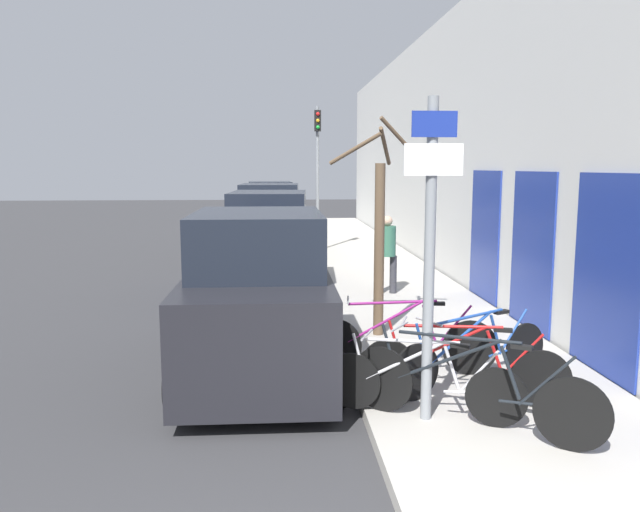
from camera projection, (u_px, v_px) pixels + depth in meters
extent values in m
plane|color=#333335|center=(274.00, 296.00, 13.59)|extent=(80.00, 80.00, 0.00)
cube|color=#ADA89E|center=(372.00, 270.00, 16.53)|extent=(3.20, 32.00, 0.15)
cube|color=silver|center=(440.00, 149.00, 16.20)|extent=(0.20, 32.00, 6.50)
cube|color=navy|center=(606.00, 275.00, 7.91)|extent=(0.03, 1.62, 2.58)
cube|color=navy|center=(532.00, 251.00, 10.20)|extent=(0.03, 1.62, 2.58)
cube|color=navy|center=(485.00, 235.00, 12.49)|extent=(0.03, 1.62, 2.58)
cylinder|color=gray|center=(429.00, 263.00, 6.39)|extent=(0.11, 0.11, 3.35)
cube|color=navy|center=(435.00, 124.00, 6.13)|extent=(0.46, 0.02, 0.26)
cube|color=white|center=(434.00, 160.00, 6.18)|extent=(0.60, 0.02, 0.32)
cylinder|color=black|center=(382.00, 379.00, 6.78)|extent=(0.62, 0.43, 0.72)
cylinder|color=black|center=(572.00, 414.00, 5.82)|extent=(0.62, 0.43, 0.72)
cylinder|color=black|center=(448.00, 360.00, 6.38)|extent=(0.92, 0.64, 0.59)
cylinder|color=black|center=(458.00, 337.00, 6.29)|extent=(1.07, 0.74, 0.09)
cylinder|color=black|center=(510.00, 372.00, 6.07)|extent=(0.21, 0.16, 0.52)
cylinder|color=black|center=(535.00, 405.00, 5.98)|extent=(0.58, 0.41, 0.08)
cylinder|color=black|center=(547.00, 381.00, 5.90)|extent=(0.44, 0.31, 0.58)
cylinder|color=black|center=(391.00, 353.00, 6.69)|extent=(0.20, 0.15, 0.62)
cube|color=black|center=(522.00, 347.00, 5.98)|extent=(0.21, 0.18, 0.04)
cylinder|color=#99999E|center=(400.00, 327.00, 6.60)|extent=(0.27, 0.38, 0.02)
cylinder|color=black|center=(353.00, 381.00, 6.85)|extent=(0.59, 0.28, 0.63)
cylinder|color=black|center=(496.00, 397.00, 6.36)|extent=(0.59, 0.28, 0.63)
cylinder|color=#B7B7BC|center=(405.00, 361.00, 6.63)|extent=(0.80, 0.37, 0.52)
cylinder|color=#B7B7BC|center=(412.00, 341.00, 6.57)|extent=(0.93, 0.42, 0.08)
cylinder|color=#B7B7BC|center=(452.00, 368.00, 6.47)|extent=(0.19, 0.11, 0.45)
cylinder|color=#B7B7BC|center=(470.00, 392.00, 6.45)|extent=(0.50, 0.24, 0.08)
cylinder|color=#B7B7BC|center=(478.00, 372.00, 6.39)|extent=(0.38, 0.19, 0.51)
cylinder|color=#B7B7BC|center=(360.00, 358.00, 6.79)|extent=(0.18, 0.10, 0.55)
cube|color=black|center=(460.00, 346.00, 6.41)|extent=(0.22, 0.15, 0.04)
cylinder|color=#99999E|center=(367.00, 335.00, 6.73)|extent=(0.19, 0.41, 0.02)
cylinder|color=black|center=(388.00, 367.00, 7.30)|extent=(0.63, 0.24, 0.66)
cylinder|color=black|center=(541.00, 379.00, 6.88)|extent=(0.63, 0.24, 0.66)
cylinder|color=red|center=(444.00, 346.00, 7.10)|extent=(0.91, 0.34, 0.54)
cylinder|color=red|center=(453.00, 326.00, 7.04)|extent=(1.06, 0.39, 0.09)
cylinder|color=red|center=(494.00, 351.00, 6.96)|extent=(0.20, 0.10, 0.47)
cylinder|color=red|center=(513.00, 375.00, 6.95)|extent=(0.57, 0.22, 0.08)
cylinder|color=red|center=(522.00, 355.00, 6.89)|extent=(0.43, 0.17, 0.53)
cylinder|color=red|center=(396.00, 344.00, 7.24)|extent=(0.20, 0.09, 0.57)
cube|color=black|center=(503.00, 330.00, 6.91)|extent=(0.22, 0.14, 0.04)
cylinder|color=#99999E|center=(404.00, 321.00, 7.18)|extent=(0.16, 0.42, 0.02)
cylinder|color=black|center=(415.00, 372.00, 7.09)|extent=(0.61, 0.33, 0.67)
cylinder|color=black|center=(525.00, 349.00, 8.01)|extent=(0.61, 0.33, 0.67)
cylinder|color=#1E4799|center=(460.00, 338.00, 7.39)|extent=(0.92, 0.49, 0.55)
cylinder|color=#1E4799|center=(467.00, 317.00, 7.40)|extent=(1.06, 0.57, 0.09)
cylinder|color=#1E4799|center=(495.00, 333.00, 7.69)|extent=(0.21, 0.13, 0.48)
cylinder|color=#1E4799|center=(507.00, 350.00, 7.84)|extent=(0.58, 0.31, 0.08)
cylinder|color=#1E4799|center=(513.00, 331.00, 7.86)|extent=(0.43, 0.24, 0.54)
cylinder|color=#1E4799|center=(422.00, 347.00, 7.09)|extent=(0.20, 0.12, 0.58)
cube|color=black|center=(502.00, 312.00, 7.70)|extent=(0.21, 0.16, 0.04)
cylinder|color=#99999E|center=(429.00, 322.00, 7.10)|extent=(0.22, 0.40, 0.02)
cylinder|color=black|center=(334.00, 346.00, 8.06)|extent=(0.71, 0.12, 0.71)
cylinder|color=black|center=(470.00, 348.00, 7.97)|extent=(0.71, 0.12, 0.71)
cylinder|color=#8C1E72|center=(385.00, 321.00, 7.98)|extent=(0.97, 0.16, 0.58)
cylinder|color=#8C1E72|center=(392.00, 303.00, 7.94)|extent=(1.13, 0.18, 0.09)
cylinder|color=#8C1E72|center=(430.00, 324.00, 7.96)|extent=(0.21, 0.06, 0.51)
cylinder|color=#8C1E72|center=(446.00, 345.00, 7.98)|extent=(0.61, 0.10, 0.08)
cylinder|color=#8C1E72|center=(453.00, 326.00, 7.94)|extent=(0.46, 0.09, 0.57)
cylinder|color=#8C1E72|center=(341.00, 323.00, 8.02)|extent=(0.21, 0.06, 0.61)
cube|color=black|center=(437.00, 304.00, 7.91)|extent=(0.21, 0.10, 0.04)
cylinder|color=#99999E|center=(348.00, 300.00, 7.97)|extent=(0.08, 0.44, 0.02)
cube|color=black|center=(260.00, 314.00, 8.53)|extent=(1.87, 4.47, 1.26)
cube|color=black|center=(258.00, 241.00, 8.21)|extent=(1.67, 2.33, 0.77)
cylinder|color=black|center=(205.00, 324.00, 9.91)|extent=(0.22, 0.64, 0.64)
cylinder|color=black|center=(320.00, 322.00, 10.03)|extent=(0.22, 0.64, 0.64)
cylinder|color=black|center=(176.00, 384.00, 7.18)|extent=(0.22, 0.64, 0.64)
cylinder|color=black|center=(335.00, 380.00, 7.30)|extent=(0.22, 0.64, 0.64)
cube|color=navy|center=(270.00, 259.00, 13.87)|extent=(2.03, 4.55, 1.20)
cube|color=black|center=(269.00, 212.00, 13.55)|extent=(1.73, 2.41, 0.89)
cylinder|color=black|center=(238.00, 269.00, 15.30)|extent=(0.26, 0.62, 0.61)
cylinder|color=black|center=(310.00, 269.00, 15.32)|extent=(0.26, 0.62, 0.61)
cylinder|color=black|center=(222.00, 292.00, 12.56)|extent=(0.26, 0.62, 0.61)
cylinder|color=black|center=(309.00, 291.00, 12.58)|extent=(0.26, 0.62, 0.61)
cube|color=gray|center=(270.00, 235.00, 19.02)|extent=(2.08, 4.29, 1.10)
cube|color=black|center=(270.00, 201.00, 18.71)|extent=(1.80, 2.27, 1.01)
cylinder|color=black|center=(244.00, 243.00, 20.35)|extent=(0.25, 0.63, 0.62)
cylinder|color=black|center=(302.00, 243.00, 20.39)|extent=(0.25, 0.63, 0.62)
cylinder|color=black|center=(235.00, 255.00, 17.77)|extent=(0.25, 0.63, 0.62)
cylinder|color=black|center=(301.00, 254.00, 17.81)|extent=(0.25, 0.63, 0.62)
cube|color=#B2B7BC|center=(270.00, 220.00, 23.78)|extent=(1.94, 4.21, 1.24)
cube|color=black|center=(270.00, 193.00, 23.47)|extent=(1.67, 2.22, 0.82)
cylinder|color=black|center=(247.00, 229.00, 25.00)|extent=(0.25, 0.65, 0.64)
cylinder|color=black|center=(291.00, 228.00, 25.20)|extent=(0.25, 0.65, 0.64)
cylinder|color=black|center=(247.00, 236.00, 22.48)|extent=(0.25, 0.65, 0.64)
cylinder|color=black|center=(296.00, 235.00, 22.69)|extent=(0.25, 0.65, 0.64)
cylinder|color=#333338|center=(380.00, 275.00, 13.10)|extent=(0.15, 0.15, 0.80)
cylinder|color=#333338|center=(393.00, 274.00, 13.13)|extent=(0.15, 0.15, 0.80)
cylinder|color=#33664C|center=(387.00, 241.00, 13.02)|extent=(0.36, 0.36, 0.63)
sphere|color=tan|center=(387.00, 221.00, 12.96)|extent=(0.22, 0.22, 0.22)
cylinder|color=brown|center=(379.00, 250.00, 9.76)|extent=(0.16, 0.16, 2.70)
cylinder|color=brown|center=(402.00, 141.00, 9.75)|extent=(0.83, 0.50, 0.74)
cylinder|color=brown|center=(385.00, 146.00, 9.90)|extent=(0.34, 0.80, 0.58)
cylinder|color=brown|center=(355.00, 149.00, 9.70)|extent=(0.80, 0.47, 0.50)
cylinder|color=gray|center=(317.00, 179.00, 19.55)|extent=(0.10, 0.10, 4.50)
cube|color=black|center=(318.00, 121.00, 19.20)|extent=(0.20, 0.16, 0.64)
sphere|color=red|center=(318.00, 114.00, 19.08)|extent=(0.11, 0.11, 0.11)
sphere|color=orange|center=(318.00, 121.00, 19.11)|extent=(0.11, 0.11, 0.11)
sphere|color=green|center=(318.00, 127.00, 19.14)|extent=(0.11, 0.11, 0.11)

